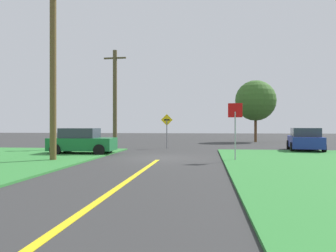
% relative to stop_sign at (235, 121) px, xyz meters
% --- Properties ---
extents(ground_plane, '(120.00, 120.00, 0.00)m').
position_rel_stop_sign_xyz_m(ground_plane, '(-3.93, 1.17, -2.02)').
color(ground_plane, '#323232').
extents(lane_stripe_center, '(0.20, 14.00, 0.01)m').
position_rel_stop_sign_xyz_m(lane_stripe_center, '(-3.93, -6.83, -2.01)').
color(lane_stripe_center, yellow).
rests_on(lane_stripe_center, ground).
extents(stop_sign, '(0.70, 0.16, 2.90)m').
position_rel_stop_sign_xyz_m(stop_sign, '(0.00, 0.00, 0.00)').
color(stop_sign, '#9EA0A8').
rests_on(stop_sign, ground).
extents(car_on_crossroad, '(2.73, 4.69, 1.62)m').
position_rel_stop_sign_xyz_m(car_on_crossroad, '(5.43, 7.31, -1.21)').
color(car_on_crossroad, navy).
rests_on(car_on_crossroad, ground).
extents(parked_car_near_building, '(3.99, 2.15, 1.62)m').
position_rel_stop_sign_xyz_m(parked_car_near_building, '(-9.11, 2.94, -1.22)').
color(parked_car_near_building, '#196B33').
rests_on(parked_car_near_building, ground).
extents(utility_pole_near, '(1.80, 0.32, 8.98)m').
position_rel_stop_sign_xyz_m(utility_pole_near, '(-9.03, -1.04, 2.57)').
color(utility_pole_near, brown).
rests_on(utility_pole_near, ground).
extents(utility_pole_mid, '(1.80, 0.33, 7.74)m').
position_rel_stop_sign_xyz_m(utility_pole_mid, '(-8.61, 8.58, 1.95)').
color(utility_pole_mid, brown).
rests_on(utility_pole_mid, ground).
extents(direction_sign, '(0.90, 0.10, 2.68)m').
position_rel_stop_sign_xyz_m(direction_sign, '(-4.49, 8.67, -0.35)').
color(direction_sign, slate).
rests_on(direction_sign, ground).
extents(oak_tree_left, '(4.41, 4.41, 6.73)m').
position_rel_stop_sign_xyz_m(oak_tree_left, '(3.89, 20.04, 2.50)').
color(oak_tree_left, brown).
rests_on(oak_tree_left, ground).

